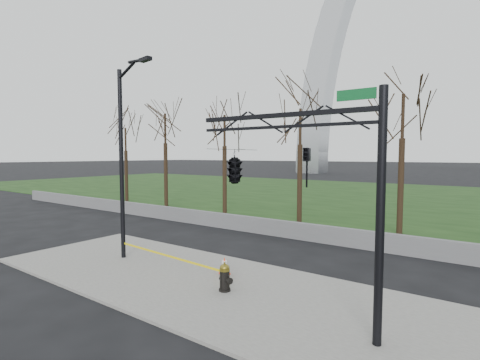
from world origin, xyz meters
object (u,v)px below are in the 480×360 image
Objects in this scene: traffic_signal_mast at (257,167)px; fire_hydrant at (225,278)px; traffic_cone at (224,265)px; street_light at (124,150)px.

fire_hydrant is at bearing 157.41° from traffic_signal_mast.
traffic_cone is at bearing 142.65° from traffic_signal_mast.
street_light is at bearing -172.50° from fire_hydrant.
traffic_signal_mast is at bearing -8.95° from fire_hydrant.
street_light reaches higher than traffic_cone.
street_light is at bearing -169.72° from traffic_cone.
traffic_signal_mast reaches higher than fire_hydrant.
traffic_cone is (-1.03, 1.29, -0.11)m from fire_hydrant.
fire_hydrant is at bearing -51.44° from traffic_cone.
street_light is at bearing 170.02° from traffic_signal_mast.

